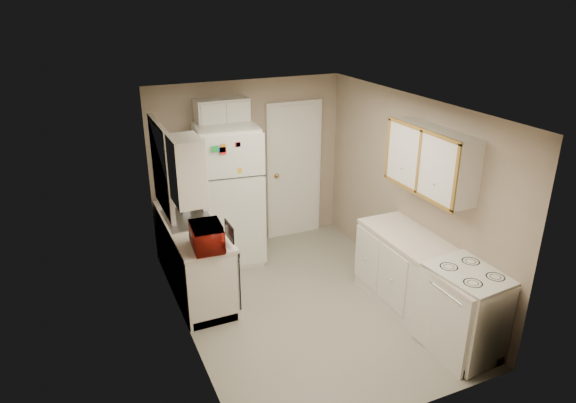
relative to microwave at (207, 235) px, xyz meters
name	(u,v)px	position (x,y,z in m)	size (l,w,h in m)	color
floor	(305,304)	(1.09, -0.19, -1.05)	(3.80, 3.80, 0.00)	#A9A697
ceiling	(308,106)	(1.09, -0.19, 1.35)	(3.80, 3.80, 0.00)	white
wall_left	(182,235)	(-0.31, -0.19, 0.15)	(3.80, 3.80, 0.00)	tan
wall_right	(409,194)	(2.49, -0.19, 0.15)	(3.80, 3.80, 0.00)	tan
wall_back	(248,164)	(1.09, 1.71, 0.15)	(2.80, 2.80, 0.00)	tan
wall_front	(409,299)	(1.09, -2.09, 0.15)	(2.80, 2.80, 0.00)	tan
left_counter	(194,256)	(-0.01, 0.71, -0.60)	(0.60, 1.80, 0.90)	silver
dishwasher	(231,271)	(0.28, 0.11, -0.56)	(0.03, 0.58, 0.72)	black
sink	(189,221)	(-0.01, 0.86, -0.19)	(0.54, 0.74, 0.16)	gray
microwave	(207,235)	(0.00, 0.00, 0.00)	(0.27, 0.48, 0.32)	maroon
soap_bottle	(185,204)	(0.02, 1.10, -0.05)	(0.09, 0.09, 0.21)	beige
window_blinds	(162,167)	(-0.27, 0.86, 0.55)	(0.10, 0.98, 1.08)	silver
upper_cabinet_left	(187,171)	(-0.16, 0.03, 0.75)	(0.30, 0.45, 0.70)	silver
refrigerator	(228,194)	(0.65, 1.31, -0.10)	(0.79, 0.76, 1.91)	white
cabinet_over_fridge	(222,114)	(0.69, 1.56, 0.95)	(0.70, 0.30, 0.40)	silver
interior_door	(294,171)	(1.79, 1.67, -0.03)	(0.86, 0.06, 2.08)	white
right_counter	(425,284)	(2.19, -0.99, -0.60)	(0.60, 2.00, 0.90)	silver
stove	(466,311)	(2.23, -1.61, -0.58)	(0.63, 0.77, 0.94)	white
upper_cabinet_right	(431,160)	(2.34, -0.69, 0.75)	(0.30, 1.20, 0.70)	silver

